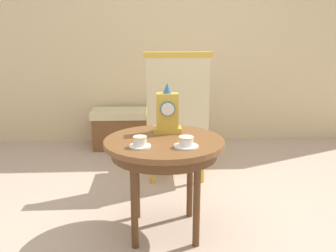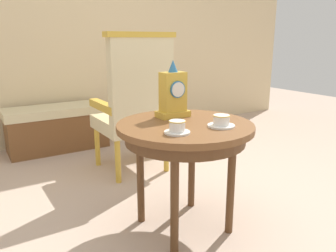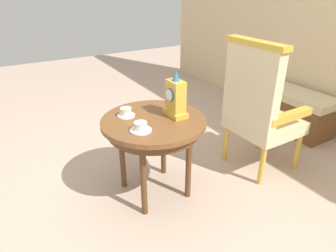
# 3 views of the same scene
# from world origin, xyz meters

# --- Properties ---
(ground_plane) EXTENTS (10.00, 10.00, 0.00)m
(ground_plane) POSITION_xyz_m (0.00, 0.00, 0.00)
(ground_plane) COLOR #BCA38E
(side_table) EXTENTS (0.76, 0.76, 0.64)m
(side_table) POSITION_xyz_m (-0.09, 0.08, 0.56)
(side_table) COLOR brown
(side_table) RESTS_ON ground
(teacup_left) EXTENTS (0.13, 0.13, 0.06)m
(teacup_left) POSITION_xyz_m (-0.24, -0.07, 0.67)
(teacup_left) COLOR white
(teacup_left) RESTS_ON side_table
(teacup_right) EXTENTS (0.15, 0.15, 0.06)m
(teacup_right) POSITION_xyz_m (0.03, -0.08, 0.66)
(teacup_right) COLOR white
(teacup_right) RESTS_ON side_table
(mantel_clock) EXTENTS (0.19, 0.11, 0.34)m
(mantel_clock) POSITION_xyz_m (-0.06, 0.24, 0.77)
(mantel_clock) COLOR gold
(mantel_clock) RESTS_ON side_table
(armchair) EXTENTS (0.56, 0.53, 1.14)m
(armchair) POSITION_xyz_m (0.06, 0.99, 0.59)
(armchair) COLOR beige
(armchair) RESTS_ON ground
(window_bench) EXTENTS (0.99, 0.40, 0.44)m
(window_bench) POSITION_xyz_m (-0.35, 1.95, 0.22)
(window_bench) COLOR beige
(window_bench) RESTS_ON ground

